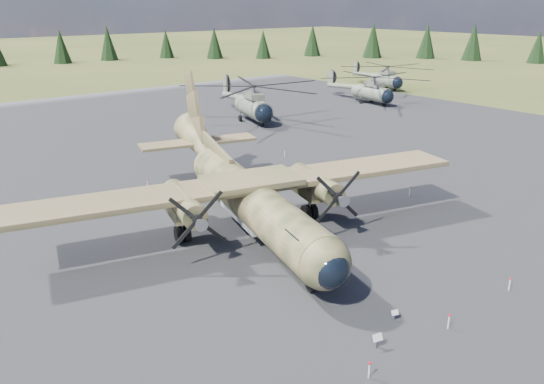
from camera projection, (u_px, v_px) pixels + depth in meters
ground at (256, 249)px, 35.63m from camera, size 500.00×500.00×0.00m
apron at (182, 207)px, 42.97m from camera, size 120.00×120.00×0.04m
transport_plane at (245, 188)px, 38.08m from camera, size 31.65×28.31×10.52m
helicopter_near at (253, 96)px, 72.17m from camera, size 24.98×25.66×5.15m
helicopter_mid at (372, 84)px, 85.56m from camera, size 18.96×21.40×4.48m
helicopter_far at (386, 73)px, 99.94m from camera, size 20.90×21.96×4.43m
info_placard_left at (377, 339)px, 25.25m from camera, size 0.52×0.32×0.77m
info_placard_right at (395, 314)px, 27.49m from camera, size 0.42×0.27×0.61m
barrier_fence at (251, 244)px, 35.13m from camera, size 33.12×29.62×0.85m
treeline at (345, 208)px, 29.59m from camera, size 286.59×276.41×10.93m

